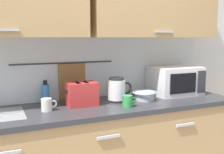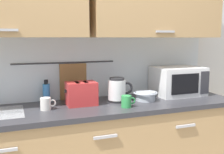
% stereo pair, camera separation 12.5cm
% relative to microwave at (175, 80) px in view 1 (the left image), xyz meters
% --- Properties ---
extents(back_wall_assembly, '(3.70, 0.41, 2.50)m').
position_rel_microwave_xyz_m(back_wall_assembly, '(-0.88, 0.13, 0.49)').
color(back_wall_assembly, silver).
rests_on(back_wall_assembly, ground).
extents(microwave, '(0.46, 0.35, 0.27)m').
position_rel_microwave_xyz_m(microwave, '(0.00, 0.00, 0.00)').
color(microwave, white).
rests_on(microwave, counter_unit).
extents(electric_kettle, '(0.23, 0.16, 0.21)m').
position_rel_microwave_xyz_m(electric_kettle, '(-0.65, -0.06, -0.03)').
color(electric_kettle, black).
rests_on(electric_kettle, counter_unit).
extents(dish_soap_bottle, '(0.06, 0.06, 0.20)m').
position_rel_microwave_xyz_m(dish_soap_bottle, '(-1.23, 0.12, -0.05)').
color(dish_soap_bottle, '#3F8CD8').
rests_on(dish_soap_bottle, counter_unit).
extents(mug_near_sink, '(0.12, 0.08, 0.09)m').
position_rel_microwave_xyz_m(mug_near_sink, '(-1.26, -0.12, -0.09)').
color(mug_near_sink, silver).
rests_on(mug_near_sink, counter_unit).
extents(mixing_bowl, '(0.21, 0.21, 0.08)m').
position_rel_microwave_xyz_m(mixing_bowl, '(-0.41, -0.11, -0.09)').
color(mixing_bowl, '#A5ADB7').
rests_on(mixing_bowl, counter_unit).
extents(toaster, '(0.26, 0.17, 0.19)m').
position_rel_microwave_xyz_m(toaster, '(-0.97, -0.07, -0.04)').
color(toaster, red).
rests_on(toaster, counter_unit).
extents(mug_by_kettle, '(0.12, 0.08, 0.09)m').
position_rel_microwave_xyz_m(mug_by_kettle, '(-0.65, -0.27, -0.09)').
color(mug_by_kettle, green).
rests_on(mug_by_kettle, counter_unit).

